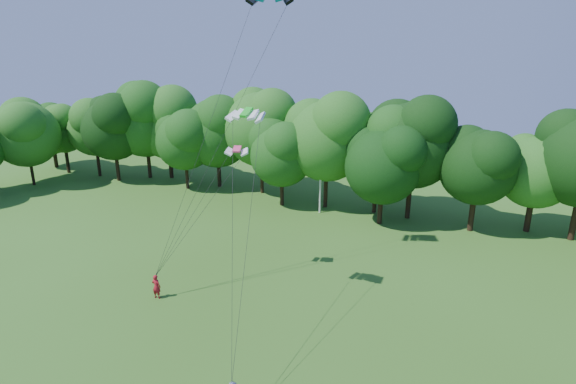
% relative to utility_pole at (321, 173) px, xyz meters
% --- Properties ---
extents(utility_pole, '(1.72, 0.21, 8.59)m').
position_rel_utility_pole_xyz_m(utility_pole, '(0.00, 0.00, 0.00)').
color(utility_pole, silver).
rests_on(utility_pole, ground).
extents(kite_flyer_left, '(0.67, 0.46, 1.79)m').
position_rel_utility_pole_xyz_m(kite_flyer_left, '(-5.32, -21.10, -3.51)').
color(kite_flyer_left, '#AB1623').
rests_on(kite_flyer_left, ground).
extents(kite_green, '(2.37, 1.06, 0.54)m').
position_rel_utility_pole_xyz_m(kite_green, '(0.99, -18.93, 8.65)').
color(kite_green, green).
rests_on(kite_green, ground).
extents(kite_pink, '(1.82, 1.23, 0.40)m').
position_rel_utility_pole_xyz_m(kite_pink, '(-1.48, -15.68, 5.52)').
color(kite_pink, '#F7447A').
rests_on(kite_pink, ground).
extents(tree_back_west, '(10.42, 10.42, 15.16)m').
position_rel_utility_pole_xyz_m(tree_back_west, '(-26.19, 5.03, 5.06)').
color(tree_back_west, '#301E13').
rests_on(tree_back_west, ground).
extents(tree_back_center, '(8.18, 8.18, 11.90)m').
position_rel_utility_pole_xyz_m(tree_back_center, '(6.60, -0.86, 3.03)').
color(tree_back_center, '#322313').
rests_on(tree_back_center, ground).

